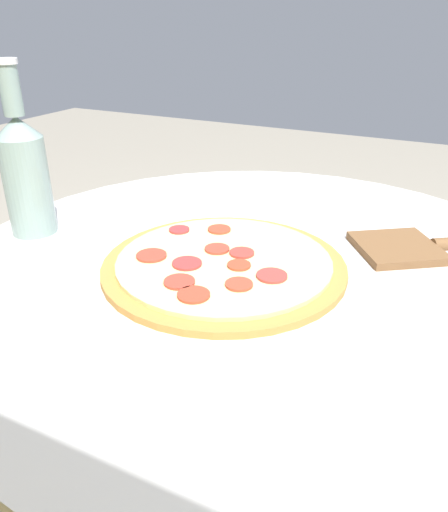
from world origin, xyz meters
The scene contains 4 objects.
table centered at (0.00, 0.00, 0.54)m, with size 0.91×0.91×0.69m.
pizza centered at (0.04, 0.05, 0.70)m, with size 0.34×0.34×0.02m.
beer_bottle centered at (0.37, 0.07, 0.79)m, with size 0.07×0.07×0.27m.
pizza_paddle centered at (-0.19, -0.14, 0.70)m, with size 0.22×0.18×0.02m.
Camera 1 is at (-0.24, 0.60, 1.01)m, focal length 35.00 mm.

